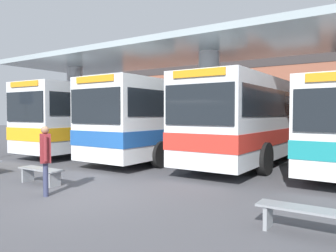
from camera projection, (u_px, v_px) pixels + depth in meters
ground_plane at (83, 194)px, 8.30m from camera, size 100.00×100.00×0.00m
townhouse_backdrop at (299, 81)px, 28.44m from camera, size 40.00×0.58×8.31m
station_canopy at (209, 63)px, 14.01m from camera, size 22.06×6.05×4.93m
transit_bus_left_bay at (108, 116)px, 17.80m from camera, size 3.08×10.23×3.40m
transit_bus_center_bay at (179, 117)px, 15.69m from camera, size 2.89×10.95×3.35m
transit_bus_right_bay at (264, 117)px, 14.51m from camera, size 2.79×12.22×3.35m
waiting_bench_near_pillar at (308, 216)px, 5.43m from camera, size 1.67×0.44×0.46m
waiting_bench_mid_platform at (41, 173)px, 9.41m from camera, size 1.56×0.44×0.46m
pedestrian_waiting at (45, 153)px, 8.06m from camera, size 0.58×0.46×1.73m
parked_car_street at (218, 126)px, 28.42m from camera, size 4.54×2.15×2.06m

